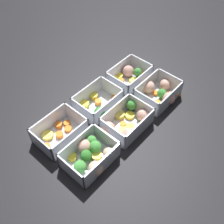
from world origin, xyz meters
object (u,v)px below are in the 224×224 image
(container_far_center, at_px, (126,122))
(container_near_left, at_px, (131,76))
(container_near_center, at_px, (98,104))
(container_near_right, at_px, (60,133))
(container_far_left, at_px, (159,93))
(container_far_right, at_px, (91,155))

(container_far_center, bearing_deg, container_near_left, -145.48)
(container_near_center, height_order, container_near_right, same)
(container_near_center, bearing_deg, container_near_left, -178.37)
(container_far_left, distance_m, container_far_right, 0.36)
(container_near_left, height_order, container_near_right, same)
(container_near_left, bearing_deg, container_near_right, -0.32)
(container_near_left, relative_size, container_far_right, 1.02)
(container_near_right, height_order, container_far_center, same)
(container_near_right, relative_size, container_far_right, 1.00)
(container_far_left, bearing_deg, container_near_center, -34.25)
(container_far_left, height_order, container_far_right, same)
(container_far_right, bearing_deg, container_near_right, -87.83)
(container_near_right, xyz_separation_m, container_far_right, (-0.01, 0.14, 0.00))
(container_near_center, relative_size, container_far_left, 0.93)
(container_near_center, relative_size, container_near_right, 1.03)
(container_far_left, xyz_separation_m, container_far_center, (0.19, -0.00, -0.00))
(container_near_center, height_order, container_far_right, same)
(container_near_right, bearing_deg, container_near_left, 179.68)
(container_far_left, bearing_deg, container_far_right, 0.29)
(container_far_right, bearing_deg, container_far_left, -179.71)
(container_near_left, relative_size, container_far_left, 0.92)
(container_near_left, bearing_deg, container_far_center, 34.52)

